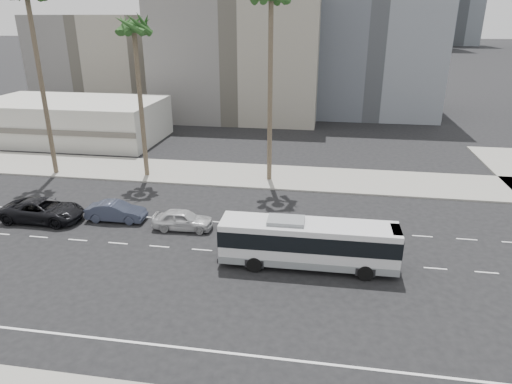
% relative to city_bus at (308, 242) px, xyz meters
% --- Properties ---
extents(ground, '(700.00, 700.00, 0.00)m').
position_rel_city_bus_xyz_m(ground, '(-1.09, 0.90, -1.65)').
color(ground, black).
rests_on(ground, ground).
extents(sidewalk_north, '(120.00, 7.00, 0.15)m').
position_rel_city_bus_xyz_m(sidewalk_north, '(-1.09, 16.40, -1.57)').
color(sidewalk_north, gray).
rests_on(sidewalk_north, ground).
extents(commercial_low, '(22.00, 12.16, 5.00)m').
position_rel_city_bus_xyz_m(commercial_low, '(-31.09, 26.89, 0.85)').
color(commercial_low, '#BAB8AE').
rests_on(commercial_low, ground).
extents(midrise_beige_west, '(24.00, 18.00, 18.00)m').
position_rel_city_bus_xyz_m(midrise_beige_west, '(-13.09, 45.90, 7.35)').
color(midrise_beige_west, slate).
rests_on(midrise_beige_west, ground).
extents(midrise_gray_center, '(20.00, 20.00, 26.00)m').
position_rel_city_bus_xyz_m(midrise_gray_center, '(6.91, 52.90, 11.35)').
color(midrise_gray_center, slate).
rests_on(midrise_gray_center, ground).
extents(midrise_beige_far, '(18.00, 16.00, 15.00)m').
position_rel_city_bus_xyz_m(midrise_beige_far, '(-39.09, 50.90, 5.85)').
color(midrise_beige_far, slate).
rests_on(midrise_beige_far, ground).
extents(city_bus, '(10.95, 2.68, 3.14)m').
position_rel_city_bus_xyz_m(city_bus, '(0.00, 0.00, 0.00)').
color(city_bus, silver).
rests_on(city_bus, ground).
extents(car_a, '(1.98, 4.50, 1.51)m').
position_rel_city_bus_xyz_m(car_a, '(-9.34, 3.85, -0.89)').
color(car_a, '#B9B9BB').
rests_on(car_a, ground).
extents(car_b, '(1.70, 4.56, 1.49)m').
position_rel_city_bus_xyz_m(car_b, '(-14.84, 4.48, -0.90)').
color(car_b, '#313648').
rests_on(car_b, ground).
extents(car_c, '(2.85, 6.16, 1.71)m').
position_rel_city_bus_xyz_m(car_c, '(-20.34, 3.56, -0.79)').
color(car_c, black).
rests_on(car_c, ground).
extents(palm_mid, '(4.87, 4.87, 15.07)m').
position_rel_city_bus_xyz_m(palm_mid, '(-16.55, 14.81, 11.91)').
color(palm_mid, brown).
rests_on(palm_mid, ground).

